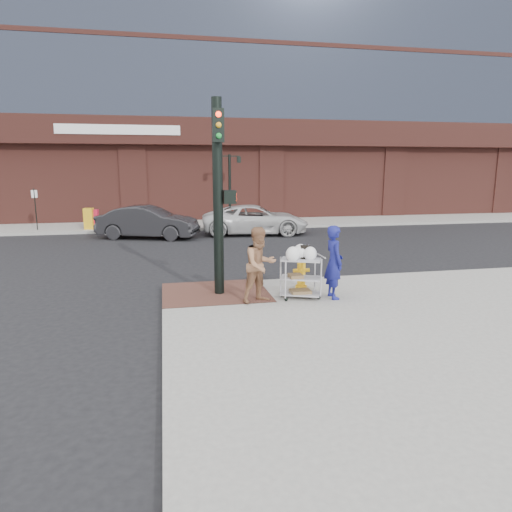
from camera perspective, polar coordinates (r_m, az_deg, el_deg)
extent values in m
plane|color=black|center=(11.59, -1.62, -6.30)|extent=(220.00, 220.00, 0.00)
cube|color=gray|center=(45.37, 7.09, 6.78)|extent=(65.00, 36.00, 0.15)
cube|color=#513026|center=(12.32, -5.11, -4.52)|extent=(2.80, 2.40, 0.01)
cube|color=brown|center=(43.78, -2.30, 25.27)|extent=(42.00, 26.00, 28.00)
cylinder|color=black|center=(27.20, -3.29, 8.35)|extent=(0.16, 0.16, 4.00)
cube|color=black|center=(27.18, -3.34, 12.35)|extent=(1.20, 0.06, 0.06)
cube|color=black|center=(27.10, -4.51, 11.92)|extent=(0.22, 0.22, 0.35)
cube|color=black|center=(27.26, -2.17, 11.94)|extent=(0.22, 0.22, 0.35)
cylinder|color=black|center=(26.82, -25.84, 5.29)|extent=(0.05, 0.05, 2.20)
cylinder|color=black|center=(11.80, -4.78, 7.10)|extent=(0.26, 0.26, 5.00)
cube|color=black|center=(11.84, -3.33, 7.38)|extent=(0.32, 0.28, 0.34)
cube|color=#FF260C|center=(11.86, -2.56, 7.39)|extent=(0.02, 0.18, 0.22)
cube|color=black|center=(11.54, -4.76, 15.96)|extent=(0.28, 0.18, 0.80)
imported|color=navy|center=(11.73, 9.71, -0.75)|extent=(0.46, 0.69, 1.88)
imported|color=#946545|center=(11.21, 0.51, -1.12)|extent=(1.13, 1.02, 1.88)
imported|color=black|center=(22.90, -13.36, 4.14)|extent=(5.11, 3.12, 1.59)
imported|color=silver|center=(23.66, -0.07, 4.56)|extent=(5.75, 3.28, 1.51)
cube|color=#A3A2A7|center=(11.59, 5.64, -0.46)|extent=(1.13, 0.89, 0.03)
cube|color=#A3A2A7|center=(11.69, 5.59, -2.74)|extent=(1.13, 0.89, 0.03)
cube|color=#A3A2A7|center=(11.80, 5.55, -4.66)|extent=(1.13, 0.89, 0.03)
cube|color=black|center=(11.64, 6.09, 0.47)|extent=(0.24, 0.15, 0.35)
cube|color=brown|center=(11.64, 4.97, -2.51)|extent=(0.33, 0.38, 0.09)
cube|color=brown|center=(11.78, 5.56, -4.40)|extent=(0.51, 0.40, 0.08)
cylinder|color=yellow|center=(12.72, 5.65, -3.85)|extent=(0.32, 0.32, 0.09)
cylinder|color=yellow|center=(12.62, 5.69, -2.05)|extent=(0.23, 0.23, 0.71)
sphere|color=yellow|center=(12.53, 5.72, -0.33)|extent=(0.25, 0.25, 0.25)
cylinder|color=yellow|center=(12.60, 5.69, -1.80)|extent=(0.46, 0.10, 0.10)
cube|color=red|center=(26.30, -19.54, 4.37)|extent=(0.45, 0.42, 1.02)
cube|color=gold|center=(26.13, -20.15, 4.41)|extent=(0.52, 0.48, 1.12)
cube|color=#181A9E|center=(26.92, -20.09, 4.36)|extent=(0.47, 0.44, 0.91)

